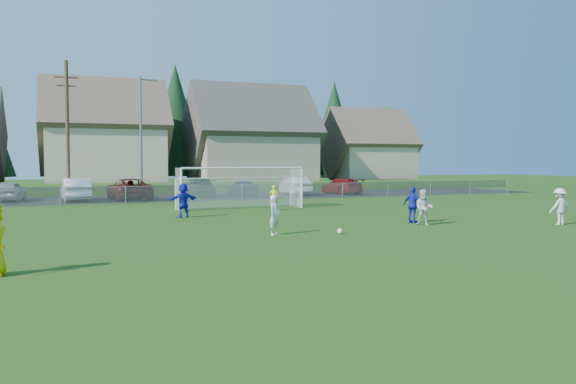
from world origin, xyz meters
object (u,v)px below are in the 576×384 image
Objects in this scene: player_white_c at (560,207)px; car_a at (9,191)px; car_d at (200,187)px; car_b at (76,190)px; soccer_ball at (340,231)px; player_blue_b at (183,200)px; car_c at (129,189)px; player_blue_a at (413,205)px; soccer_goal at (239,181)px; player_white_a at (275,215)px; player_white_b at (424,208)px; car_f at (295,186)px; goalkeeper at (274,198)px; car_e at (243,188)px; car_g at (341,186)px.

car_a is at bearing -45.53° from player_white_c.
car_b is at bearing 15.03° from car_d.
soccer_ball is at bearing 125.04° from car_a.
player_blue_b is 16.55m from car_d.
player_blue_a is at bearing 111.33° from car_c.
player_blue_a is 28.95m from car_a.
player_blue_b is at bearing -134.57° from soccer_goal.
soccer_ball is 2.64m from player_white_a.
player_white_b is 23.05m from car_f.
car_c is (3.68, 0.07, -0.03)m from car_b.
car_d is (2.41, 23.87, -0.02)m from player_white_a.
car_d is at bearing 148.76° from player_white_b.
goalkeeper is (-9.32, 11.54, -0.09)m from player_white_c.
car_d is 3.42m from car_e.
car_b is (-10.51, 12.46, 0.08)m from goalkeeper.
player_white_b is at bearing 149.98° from player_blue_a.
player_white_c is 1.12× the size of goalkeeper.
soccer_goal reaches higher than player_white_c.
player_white_b is 0.37× the size of car_a.
player_white_c is 0.41× the size of car_e.
player_blue_a is 0.36× the size of car_f.
car_f is at bearing -83.39° from player_white_c.
player_white_a is 0.94× the size of player_white_c.
car_f is 13.95m from soccer_goal.
player_white_a is (-2.47, 0.66, 0.66)m from soccer_ball.
car_e is at bearing 176.30° from car_b.
car_d is at bearing -120.58° from player_blue_b.
player_white_a reaches higher than car_g.
soccer_goal is (-5.14, 10.61, 0.79)m from player_blue_a.
car_f is at bearing -5.39° from car_g.
player_white_c reaches higher than soccer_ball.
car_e is at bearing -20.68° from player_blue_a.
player_white_b is 0.97m from player_blue_a.
player_blue_b is at bearing 104.64° from car_b.
player_white_c is at bearing 99.97° from car_f.
car_g is (11.04, 13.22, -0.05)m from goalkeeper.
car_d is at bearing 0.62° from car_f.
soccer_goal is (2.16, 12.15, 0.86)m from player_white_a.
car_g is at bearing 118.91° from player_white_b.
soccer_goal is (9.03, -10.40, 0.81)m from car_b.
car_e is (7.57, 14.63, -0.18)m from player_blue_b.
car_a is 25.93m from car_g.
player_white_c is 31.14m from car_b.
goalkeeper reaches higher than car_a.
car_b is at bearing 8.59° from player_blue_a.
soccer_ball is 0.04× the size of car_c.
car_a is at bearing -19.31° from car_b.
goalkeeper is (3.64, 10.09, -0.03)m from player_white_a.
soccer_ball is at bearing -3.67° from player_white_c.
player_white_a is 27.55m from car_g.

